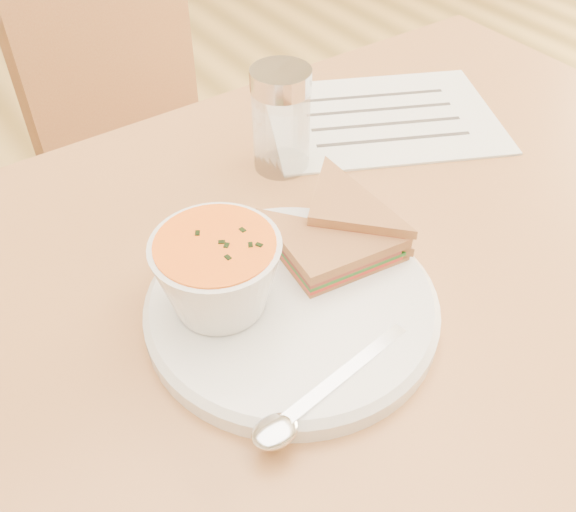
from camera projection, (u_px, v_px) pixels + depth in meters
dining_table at (338, 453)px, 0.89m from camera, size 1.00×0.70×0.75m
chair_far at (193, 170)px, 1.24m from camera, size 0.51×0.51×0.90m
plate at (292, 307)px, 0.57m from camera, size 0.28×0.28×0.02m
soup_bowl at (218, 277)px, 0.53m from camera, size 0.12×0.12×0.07m
sandwich_half_a at (310, 291)px, 0.55m from camera, size 0.12×0.12×0.03m
sandwich_half_b at (307, 230)px, 0.59m from camera, size 0.14×0.14×0.03m
spoon at (328, 388)px, 0.49m from camera, size 0.19×0.06×0.01m
paper_menu at (383, 118)px, 0.81m from camera, size 0.35×0.31×0.00m
condiment_shaker at (281, 120)px, 0.70m from camera, size 0.07×0.07×0.12m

